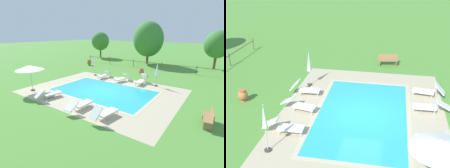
% 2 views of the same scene
% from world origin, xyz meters
% --- Properties ---
extents(ground_plane, '(160.00, 160.00, 0.00)m').
position_xyz_m(ground_plane, '(0.00, 0.00, 0.00)').
color(ground_plane, '#518E38').
extents(pool_deck_paving, '(12.57, 9.04, 0.01)m').
position_xyz_m(pool_deck_paving, '(0.00, 0.00, 0.00)').
color(pool_deck_paving, '#BCAD8E').
rests_on(pool_deck_paving, ground).
extents(swimming_pool_water, '(8.36, 4.83, 0.01)m').
position_xyz_m(swimming_pool_water, '(0.00, 0.00, 0.01)').
color(swimming_pool_water, '#2DB7C6').
rests_on(swimming_pool_water, ground).
extents(pool_coping_rim, '(8.84, 5.31, 0.01)m').
position_xyz_m(pool_coping_rim, '(0.00, 0.00, 0.01)').
color(pool_coping_rim, beige).
rests_on(pool_coping_rim, ground).
extents(sun_lounger_north_near_steps, '(0.68, 2.07, 0.76)m').
position_xyz_m(sun_lounger_north_near_steps, '(-2.50, 3.55, 0.36)').
color(sun_lounger_north_near_steps, white).
rests_on(sun_lounger_north_near_steps, ground).
extents(sun_lounger_north_mid, '(0.88, 1.98, 0.94)m').
position_xyz_m(sun_lounger_north_mid, '(2.99, -3.72, 0.39)').
color(sun_lounger_north_mid, white).
rests_on(sun_lounger_north_mid, ground).
extents(sun_lounger_north_far, '(0.62, 2.06, 0.74)m').
position_xyz_m(sun_lounger_north_far, '(0.97, -3.66, 0.36)').
color(sun_lounger_north_far, white).
rests_on(sun_lounger_north_far, ground).
extents(sun_lounger_north_end, '(1.00, 2.08, 0.84)m').
position_xyz_m(sun_lounger_north_end, '(-2.36, -3.60, 0.37)').
color(sun_lounger_north_end, white).
rests_on(sun_lounger_north_end, ground).
extents(sun_lounger_south_near_corner, '(0.69, 1.91, 0.97)m').
position_xyz_m(sun_lounger_south_near_corner, '(1.84, 3.78, 0.39)').
color(sun_lounger_south_near_corner, white).
rests_on(sun_lounger_south_near_corner, ground).
extents(sun_lounger_south_far, '(1.00, 2.13, 0.76)m').
position_xyz_m(sun_lounger_south_far, '(-0.20, 3.52, 0.36)').
color(sun_lounger_south_far, white).
rests_on(sun_lounger_south_far, ground).
extents(patio_umbrella_open_foreground, '(2.27, 2.27, 2.24)m').
position_xyz_m(patio_umbrella_open_foreground, '(-5.08, -3.31, 1.99)').
color(patio_umbrella_open_foreground, '#383838').
rests_on(patio_umbrella_open_foreground, ground).
extents(patio_umbrella_closed_row_west, '(0.32, 0.32, 2.38)m').
position_xyz_m(patio_umbrella_closed_row_west, '(-4.05, 3.82, 1.55)').
color(patio_umbrella_closed_row_west, '#383838').
rests_on(patio_umbrella_closed_row_west, ground).
extents(patio_umbrella_closed_row_mid_west, '(0.32, 0.32, 2.32)m').
position_xyz_m(patio_umbrella_closed_row_mid_west, '(3.25, 3.90, 1.51)').
color(patio_umbrella_closed_row_mid_west, '#383838').
rests_on(patio_umbrella_closed_row_mid_west, ground).
extents(wooden_bench_lawn_side, '(0.65, 1.55, 0.87)m').
position_xyz_m(wooden_bench_lawn_side, '(8.02, -1.09, 0.47)').
color(wooden_bench_lawn_side, '#937047').
rests_on(wooden_bench_lawn_side, ground).
extents(terracotta_urn_near_fence, '(0.59, 0.59, 0.76)m').
position_xyz_m(terracotta_urn_near_fence, '(0.25, 7.18, 0.41)').
color(terracotta_urn_near_fence, '#B7663D').
rests_on(terracotta_urn_near_fence, ground).
extents(terracotta_urn_by_tree, '(0.64, 0.64, 0.82)m').
position_xyz_m(terracotta_urn_by_tree, '(-8.93, 8.20, 0.44)').
color(terracotta_urn_by_tree, '#B7663D').
rests_on(terracotta_urn_by_tree, ground).
extents(perimeter_fence, '(21.04, 0.08, 1.05)m').
position_xyz_m(perimeter_fence, '(-0.70, 10.97, 0.71)').
color(perimeter_fence, brown).
rests_on(perimeter_fence, ground).
extents(tree_far_west, '(3.44, 3.44, 4.94)m').
position_xyz_m(tree_far_west, '(-12.79, 15.93, 3.16)').
color(tree_far_west, brown).
rests_on(tree_far_west, ground).
extents(tree_west_mid, '(4.63, 4.63, 6.47)m').
position_xyz_m(tree_west_mid, '(-2.19, 14.56, 3.78)').
color(tree_west_mid, brown).
rests_on(tree_west_mid, ground).
extents(tree_centre, '(3.35, 3.35, 5.10)m').
position_xyz_m(tree_centre, '(7.06, 15.87, 3.28)').
color(tree_centre, brown).
rests_on(tree_centre, ground).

